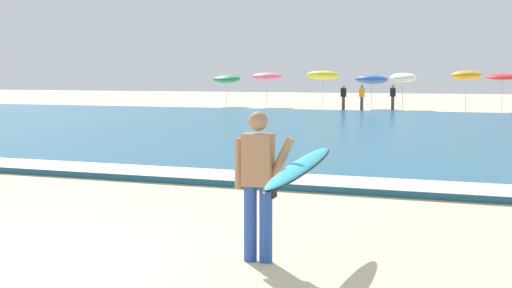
{
  "coord_description": "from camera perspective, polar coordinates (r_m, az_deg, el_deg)",
  "views": [
    {
      "loc": [
        5.69,
        -6.13,
        2.13
      ],
      "look_at": [
        1.82,
        3.8,
        1.1
      ],
      "focal_mm": 49.61,
      "sensor_mm": 36.0,
      "label": 1
    }
  ],
  "objects": [
    {
      "name": "beachgoer_near_row_mid",
      "position": [
        43.85,
        8.53,
        3.79
      ],
      "size": [
        0.32,
        0.2,
        1.58
      ],
      "color": "#383842",
      "rests_on": "ground"
    },
    {
      "name": "beach_umbrella_0",
      "position": [
        49.33,
        -2.37,
        5.26
      ],
      "size": [
        1.93,
        1.96,
        2.23
      ],
      "color": "beige",
      "rests_on": "ground"
    },
    {
      "name": "beach_umbrella_3",
      "position": [
        46.16,
        9.3,
        5.15
      ],
      "size": [
        2.1,
        2.13,
        2.24
      ],
      "color": "beige",
      "rests_on": "ground"
    },
    {
      "name": "surf_foam",
      "position": [
        14.25,
        -2.45,
        -2.49
      ],
      "size": [
        120.0,
        1.4,
        0.01
      ],
      "primitive_type": "cube",
      "color": "white",
      "rests_on": "sea"
    },
    {
      "name": "beach_umbrella_4",
      "position": [
        45.64,
        11.77,
        5.26
      ],
      "size": [
        1.7,
        1.75,
        2.38
      ],
      "color": "beige",
      "rests_on": "ground"
    },
    {
      "name": "beach_umbrella_6",
      "position": [
        44.95,
        19.27,
        5.13
      ],
      "size": [
        1.93,
        1.95,
        2.31
      ],
      "color": "beige",
      "rests_on": "ground"
    },
    {
      "name": "surfer_with_board",
      "position": [
        7.97,
        1.83,
        -2.41
      ],
      "size": [
        1.01,
        2.76,
        1.73
      ],
      "color": "#284CA3",
      "rests_on": "ground"
    },
    {
      "name": "beach_umbrella_5",
      "position": [
        43.48,
        16.6,
        5.32
      ],
      "size": [
        1.73,
        1.74,
        2.46
      ],
      "color": "beige",
      "rests_on": "ground"
    },
    {
      "name": "beachgoer_near_row_left",
      "position": [
        44.01,
        7.06,
        3.81
      ],
      "size": [
        0.32,
        0.2,
        1.58
      ],
      "color": "#383842",
      "rests_on": "ground"
    },
    {
      "name": "beach_umbrella_1",
      "position": [
        48.11,
        0.88,
        5.46
      ],
      "size": [
        2.07,
        2.07,
        2.35
      ],
      "color": "beige",
      "rests_on": "ground"
    },
    {
      "name": "beachgoer_near_row_right",
      "position": [
        44.79,
        10.97,
        3.78
      ],
      "size": [
        0.32,
        0.2,
        1.58
      ],
      "color": "#383842",
      "rests_on": "ground"
    },
    {
      "name": "sea",
      "position": [
        27.0,
        9.07,
        1.08
      ],
      "size": [
        120.0,
        28.0,
        0.14
      ],
      "primitive_type": "cube",
      "color": "#1E6084",
      "rests_on": "ground"
    },
    {
      "name": "beach_umbrella_2",
      "position": [
        45.62,
        5.43,
        5.54
      ],
      "size": [
        2.12,
        2.16,
        2.53
      ],
      "color": "beige",
      "rests_on": "ground"
    }
  ]
}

